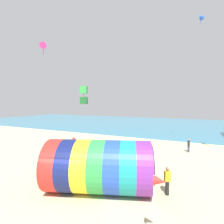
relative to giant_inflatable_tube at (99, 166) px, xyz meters
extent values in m
plane|color=#CCBA8C|center=(-1.52, -1.38, -1.66)|extent=(120.00, 120.00, 0.00)
cube|color=teal|center=(-1.52, 37.91, -1.61)|extent=(120.00, 40.00, 0.10)
cylinder|color=red|center=(-2.67, -0.97, 0.00)|extent=(2.02, 3.44, 3.32)
cylinder|color=navy|center=(-1.79, -0.65, 0.00)|extent=(2.02, 3.44, 3.32)
cylinder|color=yellow|center=(-0.91, -0.33, 0.00)|extent=(2.02, 3.44, 3.32)
cylinder|color=green|center=(-0.02, -0.01, 0.00)|extent=(2.02, 3.44, 3.32)
cylinder|color=blue|center=(0.86, 0.31, 0.00)|extent=(2.02, 3.44, 3.32)
cylinder|color=teal|center=(1.74, 0.63, 0.00)|extent=(2.02, 3.44, 3.32)
cylinder|color=purple|center=(2.62, 0.96, 0.00)|extent=(2.02, 3.44, 3.32)
cylinder|color=black|center=(3.08, 1.12, 0.00)|extent=(1.10, 2.89, 3.06)
cylinder|color=black|center=(4.03, 1.46, -1.23)|extent=(0.24, 0.24, 0.86)
cube|color=yellow|center=(4.03, 1.46, -0.48)|extent=(0.42, 0.38, 0.65)
sphere|color=#9E7051|center=(4.03, 1.46, -0.02)|extent=(0.23, 0.23, 0.23)
cone|color=#D1339E|center=(-5.78, 1.05, 8.76)|extent=(0.88, 0.89, 0.70)
cylinder|color=#7D1E5E|center=(-5.78, 1.05, 8.31)|extent=(0.03, 0.03, 0.60)
cone|color=blue|center=(5.88, 16.52, 15.29)|extent=(0.91, 0.92, 0.69)
cylinder|color=navy|center=(5.88, 16.52, 14.76)|extent=(0.03, 0.03, 0.71)
cube|color=green|center=(-3.21, 3.03, 5.18)|extent=(0.72, 0.72, 0.61)
cube|color=#1E642A|center=(-3.21, 3.03, 4.27)|extent=(0.72, 0.72, 0.61)
cylinder|color=black|center=(-3.21, 3.03, 4.72)|extent=(0.02, 0.02, 1.61)
cylinder|color=#383D56|center=(-7.99, 7.70, -1.26)|extent=(0.24, 0.24, 0.80)
cube|color=red|center=(-7.99, 7.70, -0.56)|extent=(0.41, 0.41, 0.60)
sphere|color=beige|center=(-7.99, 7.70, -0.13)|extent=(0.22, 0.22, 0.22)
cylinder|color=#383D56|center=(4.90, 12.31, -1.28)|extent=(0.24, 0.24, 0.76)
cube|color=#232328|center=(4.90, 12.31, -0.61)|extent=(0.26, 0.38, 0.57)
sphere|color=#9E7051|center=(4.90, 12.31, -0.20)|extent=(0.21, 0.21, 0.21)
cylinder|color=#383D56|center=(-6.29, 5.98, -1.26)|extent=(0.24, 0.24, 0.79)
cube|color=white|center=(-6.29, 5.98, -0.57)|extent=(0.24, 0.37, 0.60)
sphere|color=beige|center=(-6.29, 5.98, -0.14)|extent=(0.22, 0.22, 0.22)
cylinder|color=silver|center=(4.15, -3.08, -0.17)|extent=(0.05, 0.05, 2.98)
cone|color=red|center=(4.37, -3.08, 1.14)|extent=(0.45, 0.36, 0.36)
camera|label=1|loc=(5.50, -9.57, 4.03)|focal=28.00mm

